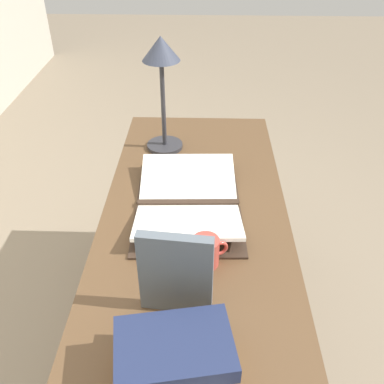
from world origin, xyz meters
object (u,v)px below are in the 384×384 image
Objects in this scene: reading_lamp at (162,68)px; coffee_mug at (206,252)px; open_book at (188,201)px; book_stack_tall at (175,359)px; book_standing_upright at (176,274)px.

coffee_mug is (-0.68, -0.18, -0.30)m from reading_lamp.
coffee_mug is at bearing -169.21° from open_book.
book_stack_tall reaches higher than coffee_mug.
coffee_mug is at bearing -165.36° from reading_lamp.
book_stack_tall is 1.08m from reading_lamp.
coffee_mug reaches higher than open_book.
book_stack_tall is 1.12× the size of book_standing_upright.
reading_lamp is 0.76m from coffee_mug.
book_stack_tall is 0.37m from coffee_mug.
reading_lamp is at bearing 12.54° from book_standing_upright.
open_book is at bearing 12.99° from coffee_mug.
reading_lamp is at bearing 6.02° from book_stack_tall.
open_book is 0.63m from book_stack_tall.
book_standing_upright reaches higher than book_stack_tall.
book_stack_tall is at bearing 177.39° from open_book.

